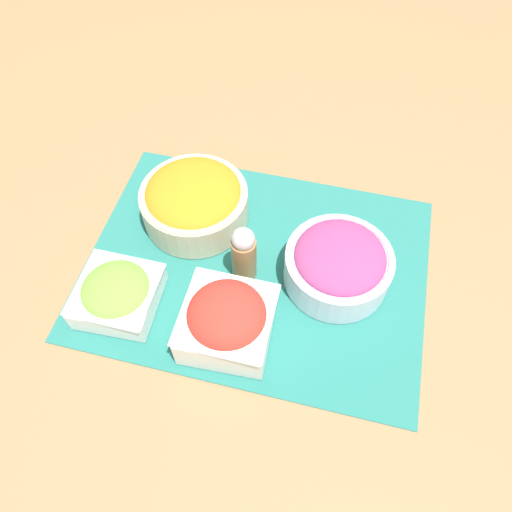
{
  "coord_description": "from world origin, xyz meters",
  "views": [
    {
      "loc": [
        -0.11,
        0.44,
        0.71
      ],
      "look_at": [
        0.0,
        0.0,
        0.03
      ],
      "focal_mm": 35.0,
      "sensor_mm": 36.0,
      "label": 1
    }
  ],
  "objects_px": {
    "lettuce_bowl": "(117,293)",
    "pepper_shaker": "(244,253)",
    "onion_bowl": "(338,263)",
    "carrot_bowl": "(194,200)",
    "tomato_bowl": "(227,320)"
  },
  "relations": [
    {
      "from": "lettuce_bowl",
      "to": "pepper_shaker",
      "type": "bearing_deg",
      "value": -150.09
    },
    {
      "from": "lettuce_bowl",
      "to": "onion_bowl",
      "type": "bearing_deg",
      "value": -158.52
    },
    {
      "from": "pepper_shaker",
      "to": "carrot_bowl",
      "type": "bearing_deg",
      "value": -39.77
    },
    {
      "from": "onion_bowl",
      "to": "lettuce_bowl",
      "type": "xyz_separation_m",
      "value": [
        0.33,
        0.13,
        -0.01
      ]
    },
    {
      "from": "lettuce_bowl",
      "to": "pepper_shaker",
      "type": "relative_size",
      "value": 1.11
    },
    {
      "from": "onion_bowl",
      "to": "carrot_bowl",
      "type": "bearing_deg",
      "value": -14.61
    },
    {
      "from": "carrot_bowl",
      "to": "pepper_shaker",
      "type": "relative_size",
      "value": 1.64
    },
    {
      "from": "carrot_bowl",
      "to": "lettuce_bowl",
      "type": "distance_m",
      "value": 0.21
    },
    {
      "from": "lettuce_bowl",
      "to": "tomato_bowl",
      "type": "bearing_deg",
      "value": 176.93
    },
    {
      "from": "onion_bowl",
      "to": "pepper_shaker",
      "type": "relative_size",
      "value": 1.52
    },
    {
      "from": "lettuce_bowl",
      "to": "pepper_shaker",
      "type": "xyz_separation_m",
      "value": [
        -0.18,
        -0.1,
        0.03
      ]
    },
    {
      "from": "carrot_bowl",
      "to": "onion_bowl",
      "type": "bearing_deg",
      "value": 165.39
    },
    {
      "from": "tomato_bowl",
      "to": "onion_bowl",
      "type": "bearing_deg",
      "value": -136.38
    },
    {
      "from": "pepper_shaker",
      "to": "onion_bowl",
      "type": "bearing_deg",
      "value": -170.04
    },
    {
      "from": "tomato_bowl",
      "to": "pepper_shaker",
      "type": "relative_size",
      "value": 1.21
    }
  ]
}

